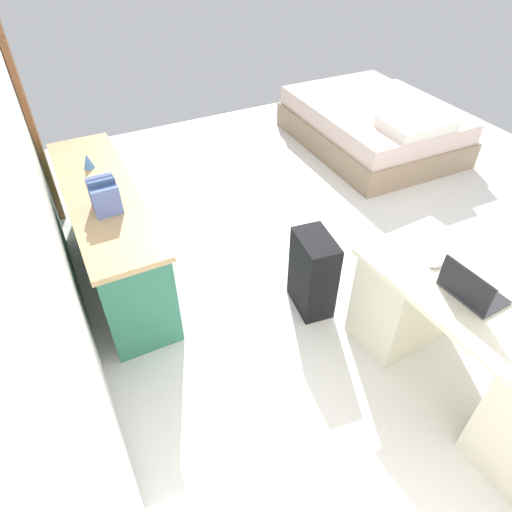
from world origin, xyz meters
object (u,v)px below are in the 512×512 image
Objects in this scene: laptop at (470,290)px; figurine_small at (88,161)px; desk at (470,345)px; bed at (372,125)px; suitcase_black at (313,273)px; computer_mouse at (436,264)px; credenza at (111,234)px.

laptop is 2.94× the size of figurine_small.
desk is 4.57× the size of laptop.
bed is (2.83, -1.52, -0.14)m from desk.
suitcase_black is 5.55× the size of figurine_small.
desk is 3.21m from bed.
bed is 17.53× the size of figurine_small.
figurine_small reaches higher than desk.
laptop is at bearing -149.56° from suitcase_black.
computer_mouse reaches higher than suitcase_black.
desk is 2.42× the size of suitcase_black.
credenza is 3.23m from bed.
desk is at bearing -144.11° from laptop.
desk is 13.45× the size of figurine_small.
laptop reaches higher than computer_mouse.
computer_mouse is at bearing -135.97° from credenza.
desk is at bearing -177.00° from computer_mouse.
credenza is 5.56× the size of laptop.
computer_mouse is at bearing 6.70° from desk.
credenza is 18.00× the size of computer_mouse.
computer_mouse is (0.26, -0.02, -0.03)m from laptop.
figurine_small is at bearing 48.94° from suitcase_black.
computer_mouse is at bearing -141.60° from figurine_small.
suitcase_black reaches higher than bed.
figurine_small reaches higher than bed.
computer_mouse is 2.50m from figurine_small.
suitcase_black is (0.98, 0.43, -0.07)m from desk.
suitcase_black is at bearing 22.52° from laptop.
credenza reaches higher than bed.
laptop is (-0.89, -0.37, 0.47)m from suitcase_black.
suitcase_black is 1.07m from laptop.
desk is 0.51m from computer_mouse.
bed is 2.97m from computer_mouse.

